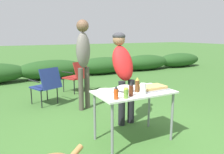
{
  "coord_description": "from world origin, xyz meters",
  "views": [
    {
      "loc": [
        -1.68,
        -2.49,
        1.53
      ],
      "look_at": [
        -0.15,
        0.38,
        0.89
      ],
      "focal_mm": 35.0,
      "sensor_mm": 36.0,
      "label": 1
    }
  ],
  "objects_px": {
    "mixing_bowl": "(125,88)",
    "bbq_sauce_bottle": "(131,89)",
    "food_tray": "(152,88)",
    "paper_cup_stack": "(143,89)",
    "relish_jar": "(126,93)",
    "camp_chair_green_behind_table": "(77,75)",
    "plate_stack": "(106,91)",
    "hot_sauce_bottle": "(116,93)",
    "beer_bottle": "(137,85)",
    "standing_person_with_beanie": "(123,68)",
    "standing_person_in_olive_jacket": "(83,55)",
    "folding_table": "(134,96)",
    "camp_chair_near_hedge": "(47,84)"
  },
  "relations": [
    {
      "from": "standing_person_in_olive_jacket",
      "to": "folding_table",
      "type": "bearing_deg",
      "value": -106.78
    },
    {
      "from": "bbq_sauce_bottle",
      "to": "beer_bottle",
      "type": "xyz_separation_m",
      "value": [
        0.19,
        0.13,
        0.01
      ]
    },
    {
      "from": "camp_chair_near_hedge",
      "to": "camp_chair_green_behind_table",
      "type": "bearing_deg",
      "value": 15.86
    },
    {
      "from": "beer_bottle",
      "to": "standing_person_with_beanie",
      "type": "height_order",
      "value": "standing_person_with_beanie"
    },
    {
      "from": "mixing_bowl",
      "to": "camp_chair_near_hedge",
      "type": "bearing_deg",
      "value": 106.84
    },
    {
      "from": "relish_jar",
      "to": "beer_bottle",
      "type": "xyz_separation_m",
      "value": [
        0.3,
        0.19,
        0.03
      ]
    },
    {
      "from": "bbq_sauce_bottle",
      "to": "hot_sauce_bottle",
      "type": "height_order",
      "value": "bbq_sauce_bottle"
    },
    {
      "from": "relish_jar",
      "to": "mixing_bowl",
      "type": "bearing_deg",
      "value": 60.32
    },
    {
      "from": "food_tray",
      "to": "bbq_sauce_bottle",
      "type": "bearing_deg",
      "value": -163.27
    },
    {
      "from": "folding_table",
      "to": "beer_bottle",
      "type": "bearing_deg",
      "value": -74.9
    },
    {
      "from": "bbq_sauce_bottle",
      "to": "standing_person_in_olive_jacket",
      "type": "height_order",
      "value": "standing_person_in_olive_jacket"
    },
    {
      "from": "mixing_bowl",
      "to": "bbq_sauce_bottle",
      "type": "bearing_deg",
      "value": -104.01
    },
    {
      "from": "paper_cup_stack",
      "to": "relish_jar",
      "type": "height_order",
      "value": "paper_cup_stack"
    },
    {
      "from": "mixing_bowl",
      "to": "relish_jar",
      "type": "height_order",
      "value": "relish_jar"
    },
    {
      "from": "relish_jar",
      "to": "hot_sauce_bottle",
      "type": "distance_m",
      "value": 0.13
    },
    {
      "from": "hot_sauce_bottle",
      "to": "beer_bottle",
      "type": "bearing_deg",
      "value": 21.31
    },
    {
      "from": "food_tray",
      "to": "paper_cup_stack",
      "type": "xyz_separation_m",
      "value": [
        -0.27,
        -0.14,
        0.05
      ]
    },
    {
      "from": "paper_cup_stack",
      "to": "camp_chair_near_hedge",
      "type": "xyz_separation_m",
      "value": [
        -0.79,
        2.43,
        -0.35
      ]
    },
    {
      "from": "folding_table",
      "to": "food_tray",
      "type": "xyz_separation_m",
      "value": [
        0.29,
        -0.05,
        0.1
      ]
    },
    {
      "from": "food_tray",
      "to": "hot_sauce_bottle",
      "type": "relative_size",
      "value": 2.51
    },
    {
      "from": "camp_chair_near_hedge",
      "to": "standing_person_with_beanie",
      "type": "bearing_deg",
      "value": -79.99
    },
    {
      "from": "paper_cup_stack",
      "to": "bbq_sauce_bottle",
      "type": "height_order",
      "value": "bbq_sauce_bottle"
    },
    {
      "from": "relish_jar",
      "to": "standing_person_in_olive_jacket",
      "type": "height_order",
      "value": "standing_person_in_olive_jacket"
    },
    {
      "from": "folding_table",
      "to": "plate_stack",
      "type": "bearing_deg",
      "value": 161.61
    },
    {
      "from": "mixing_bowl",
      "to": "standing_person_with_beanie",
      "type": "relative_size",
      "value": 0.16
    },
    {
      "from": "plate_stack",
      "to": "mixing_bowl",
      "type": "xyz_separation_m",
      "value": [
        0.27,
        -0.07,
        0.03
      ]
    },
    {
      "from": "paper_cup_stack",
      "to": "relish_jar",
      "type": "xyz_separation_m",
      "value": [
        -0.3,
        -0.06,
        -0.01
      ]
    },
    {
      "from": "paper_cup_stack",
      "to": "bbq_sauce_bottle",
      "type": "bearing_deg",
      "value": 179.11
    },
    {
      "from": "plate_stack",
      "to": "camp_chair_green_behind_table",
      "type": "distance_m",
      "value": 2.9
    },
    {
      "from": "relish_jar",
      "to": "bbq_sauce_bottle",
      "type": "bearing_deg",
      "value": 27.39
    },
    {
      "from": "plate_stack",
      "to": "camp_chair_near_hedge",
      "type": "bearing_deg",
      "value": 100.36
    },
    {
      "from": "plate_stack",
      "to": "paper_cup_stack",
      "type": "xyz_separation_m",
      "value": [
        0.4,
        -0.32,
        0.06
      ]
    },
    {
      "from": "plate_stack",
      "to": "paper_cup_stack",
      "type": "relative_size",
      "value": 1.65
    },
    {
      "from": "bbq_sauce_bottle",
      "to": "camp_chair_green_behind_table",
      "type": "distance_m",
      "value": 3.19
    },
    {
      "from": "mixing_bowl",
      "to": "bbq_sauce_bottle",
      "type": "relative_size",
      "value": 1.33
    },
    {
      "from": "folding_table",
      "to": "camp_chair_green_behind_table",
      "type": "height_order",
      "value": "camp_chair_green_behind_table"
    },
    {
      "from": "food_tray",
      "to": "camp_chair_green_behind_table",
      "type": "height_order",
      "value": "camp_chair_green_behind_table"
    },
    {
      "from": "beer_bottle",
      "to": "mixing_bowl",
      "type": "bearing_deg",
      "value": 137.08
    },
    {
      "from": "relish_jar",
      "to": "camp_chair_green_behind_table",
      "type": "xyz_separation_m",
      "value": [
        0.45,
        3.21,
        -0.34
      ]
    },
    {
      "from": "relish_jar",
      "to": "bbq_sauce_bottle",
      "type": "xyz_separation_m",
      "value": [
        0.11,
        0.06,
        0.02
      ]
    },
    {
      "from": "standing_person_in_olive_jacket",
      "to": "bbq_sauce_bottle",
      "type": "bearing_deg",
      "value": -112.75
    },
    {
      "from": "mixing_bowl",
      "to": "standing_person_with_beanie",
      "type": "distance_m",
      "value": 0.71
    },
    {
      "from": "food_tray",
      "to": "hot_sauce_bottle",
      "type": "xyz_separation_m",
      "value": [
        -0.7,
        -0.17,
        0.05
      ]
    },
    {
      "from": "folding_table",
      "to": "plate_stack",
      "type": "xyz_separation_m",
      "value": [
        -0.38,
        0.13,
        0.09
      ]
    },
    {
      "from": "paper_cup_stack",
      "to": "camp_chair_near_hedge",
      "type": "height_order",
      "value": "paper_cup_stack"
    },
    {
      "from": "plate_stack",
      "to": "relish_jar",
      "type": "bearing_deg",
      "value": -74.95
    },
    {
      "from": "mixing_bowl",
      "to": "standing_person_with_beanie",
      "type": "xyz_separation_m",
      "value": [
        0.32,
        0.6,
        0.19
      ]
    },
    {
      "from": "folding_table",
      "to": "relish_jar",
      "type": "xyz_separation_m",
      "value": [
        -0.28,
        -0.25,
        0.14
      ]
    },
    {
      "from": "camp_chair_green_behind_table",
      "to": "food_tray",
      "type": "bearing_deg",
      "value": -114.17
    },
    {
      "from": "mixing_bowl",
      "to": "beer_bottle",
      "type": "height_order",
      "value": "beer_bottle"
    }
  ]
}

